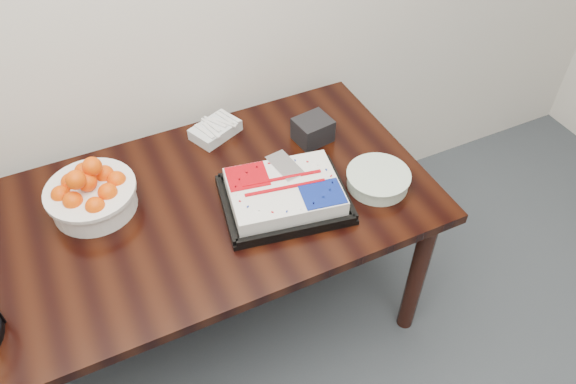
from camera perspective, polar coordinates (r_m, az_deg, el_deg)
name	(u,v)px	position (r m, az deg, el deg)	size (l,w,h in m)	color
table	(183,228)	(2.06, -10.62, -3.57)	(1.80, 0.90, 0.75)	black
cake_tray	(284,194)	(1.96, -0.38, -0.23)	(0.49, 0.41, 0.09)	black
tangerine_bowl	(90,190)	(2.03, -19.46, 0.17)	(0.31, 0.31, 0.20)	white
plate_stack	(378,179)	(2.06, 9.13, 1.27)	(0.23, 0.23, 0.06)	white
fork_bag	(215,129)	(2.27, -7.40, 6.33)	(0.22, 0.19, 0.05)	silver
napkin_box	(313,130)	(2.22, 2.54, 6.32)	(0.14, 0.12, 0.10)	black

